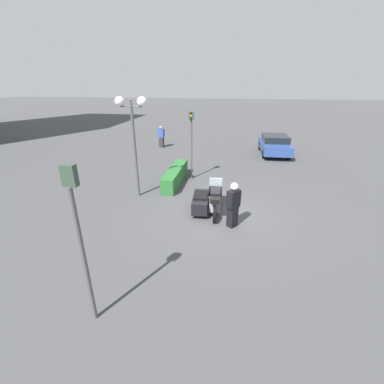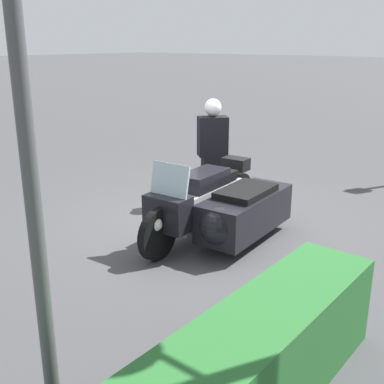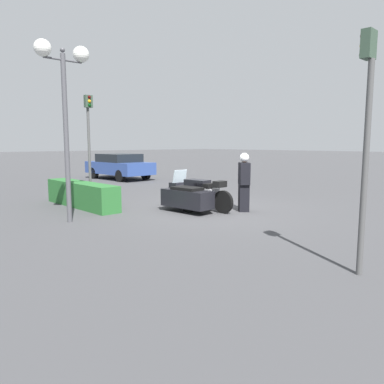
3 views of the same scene
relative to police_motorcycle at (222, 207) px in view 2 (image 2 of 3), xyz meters
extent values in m
plane|color=#424244|center=(-0.35, -0.50, -0.47)|extent=(160.00, 160.00, 0.00)
cylinder|color=black|center=(0.98, -0.25, -0.14)|extent=(0.66, 0.15, 0.65)
cylinder|color=black|center=(-1.00, -0.39, -0.14)|extent=(0.66, 0.15, 0.65)
cylinder|color=black|center=(-0.24, 0.25, -0.21)|extent=(0.51, 0.14, 0.51)
cube|color=#B7B7BC|center=(-0.01, -0.32, -0.01)|extent=(1.42, 0.51, 0.45)
cube|color=black|center=(-0.01, -0.32, 0.31)|extent=(0.79, 0.45, 0.24)
cube|color=black|center=(-0.32, -0.34, 0.29)|extent=(0.58, 0.43, 0.12)
cube|color=black|center=(0.78, -0.26, 0.08)|extent=(0.36, 0.58, 0.44)
cube|color=silver|center=(0.73, -0.27, 0.49)|extent=(0.15, 0.55, 0.40)
sphere|color=white|center=(1.03, -0.25, 0.01)|extent=(0.18, 0.18, 0.18)
cube|color=black|center=(-0.18, 0.26, -0.06)|extent=(1.61, 0.72, 0.50)
sphere|color=black|center=(0.49, 0.30, -0.04)|extent=(0.48, 0.47, 0.47)
cube|color=black|center=(-0.18, 0.26, 0.23)|extent=(0.90, 0.58, 0.09)
cube|color=black|center=(-0.87, -0.38, 0.36)|extent=(0.27, 0.39, 0.18)
cube|color=black|center=(-1.20, -1.06, -0.07)|extent=(0.43, 0.43, 0.80)
cube|color=black|center=(-1.20, -1.06, 0.65)|extent=(0.54, 0.52, 0.63)
sphere|color=tan|center=(-1.20, -1.06, 1.07)|extent=(0.22, 0.22, 0.22)
sphere|color=white|center=(-1.20, -1.06, 1.11)|extent=(0.27, 0.27, 0.27)
cylinder|color=#4C4C4C|center=(3.57, 1.29, 1.11)|extent=(0.09, 0.09, 3.15)
camera|label=1|loc=(-9.56, -1.01, 4.43)|focal=24.00mm
camera|label=2|loc=(4.92, 3.48, 2.10)|focal=45.00mm
camera|label=3|loc=(-8.02, 7.47, 1.53)|focal=35.00mm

